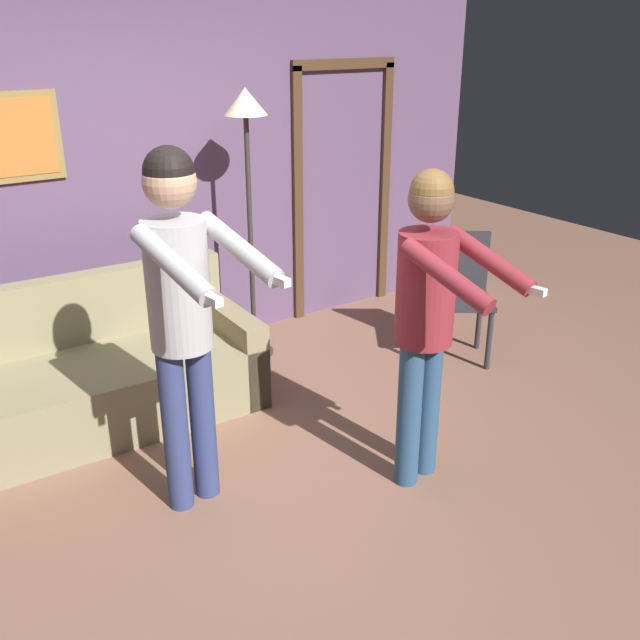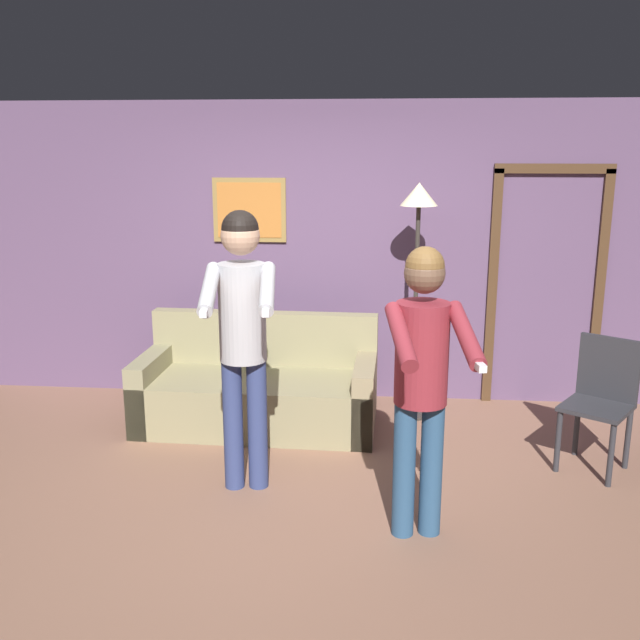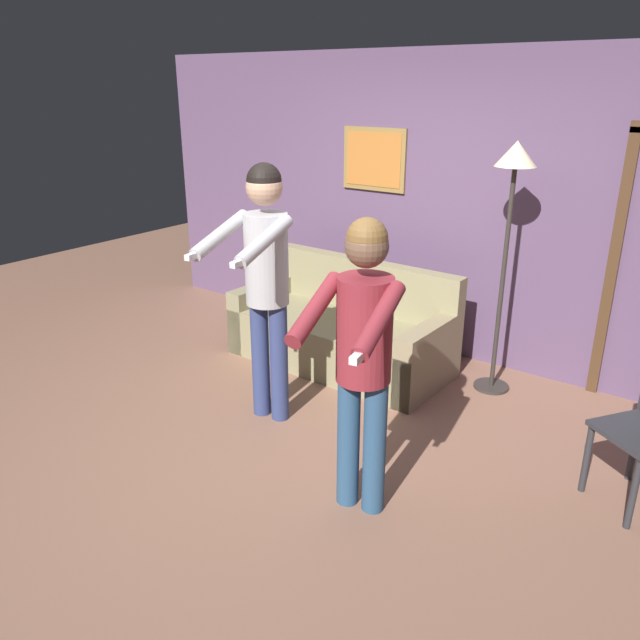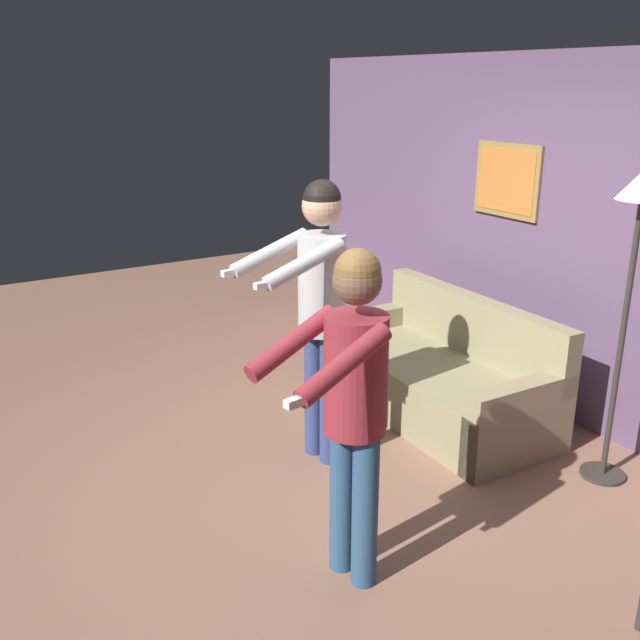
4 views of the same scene
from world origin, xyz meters
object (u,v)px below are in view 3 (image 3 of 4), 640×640
(person_standing_left, at_px, (265,268))
(person_standing_right, at_px, (363,344))
(couch, at_px, (343,333))
(torchiere_lamp, at_px, (512,193))

(person_standing_left, bearing_deg, person_standing_right, -24.14)
(person_standing_right, bearing_deg, couch, 126.97)
(couch, bearing_deg, person_standing_left, -84.48)
(torchiere_lamp, xyz_separation_m, person_standing_left, (-1.15, -1.42, -0.43))
(couch, distance_m, torchiere_lamp, 1.83)
(person_standing_right, bearing_deg, torchiere_lamp, 88.61)
(couch, height_order, person_standing_right, person_standing_right)
(couch, distance_m, person_standing_left, 1.42)
(couch, relative_size, person_standing_right, 1.13)
(torchiere_lamp, relative_size, person_standing_right, 1.14)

